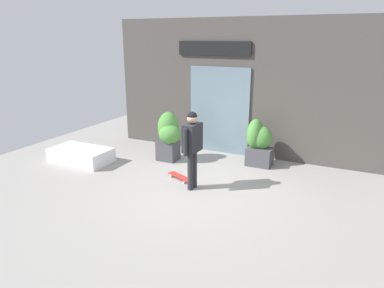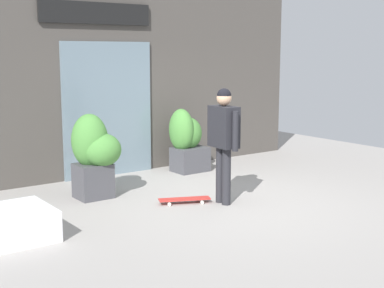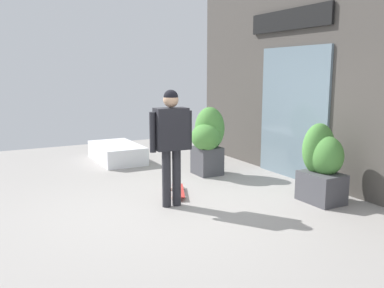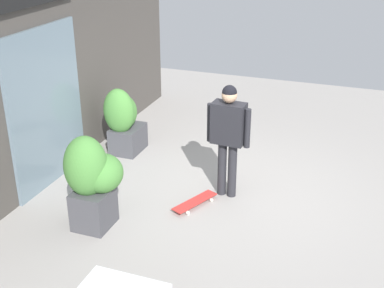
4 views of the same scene
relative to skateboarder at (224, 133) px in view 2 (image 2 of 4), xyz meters
The scene contains 6 objects.
ground_plane 1.07m from the skateboarder, 12.09° to the right, with size 12.00×12.00×0.00m, color #9E9993.
building_facade 2.96m from the skateboarder, 88.51° to the left, with size 7.58×0.31×3.72m.
skateboarder is the anchor object (origin of this frame).
skateboard 1.16m from the skateboarder, 144.30° to the left, with size 0.78×0.48×0.08m.
planter_box_left 2.04m from the skateboarder, 134.17° to the left, with size 0.71×0.73×1.31m.
planter_box_right 2.36m from the skateboarder, 68.40° to the left, with size 0.69×0.58×1.20m.
Camera 2 is at (-5.17, -6.13, 2.25)m, focal length 51.16 mm.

